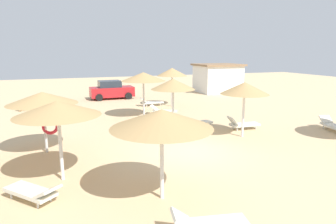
% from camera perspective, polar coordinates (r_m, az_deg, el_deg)
% --- Properties ---
extents(ground_plane, '(80.00, 80.00, 0.00)m').
position_cam_1_polar(ground_plane, '(13.44, 4.38, -7.48)').
color(ground_plane, '#D1B284').
extents(parasol_0, '(2.54, 2.54, 2.88)m').
position_cam_1_polar(parasol_0, '(16.82, 0.99, 5.41)').
color(parasol_0, silver).
rests_on(parasol_0, ground).
extents(parasol_1, '(3.04, 3.04, 2.78)m').
position_cam_1_polar(parasol_1, '(8.50, -1.23, -1.35)').
color(parasol_1, silver).
rests_on(parasol_1, ground).
extents(parasol_2, '(2.95, 2.95, 3.05)m').
position_cam_1_polar(parasol_2, '(19.62, -4.82, 6.83)').
color(parasol_2, silver).
rests_on(parasol_2, ground).
extents(parasol_3, '(2.86, 2.86, 2.80)m').
position_cam_1_polar(parasol_3, '(10.46, -20.66, 0.63)').
color(parasol_3, silver).
rests_on(parasol_3, ground).
extents(parasol_5, '(2.48, 2.48, 2.87)m').
position_cam_1_polar(parasol_5, '(15.50, 14.67, 4.47)').
color(parasol_5, silver).
rests_on(parasol_5, ground).
extents(parasol_6, '(2.46, 2.46, 3.10)m').
position_cam_1_polar(parasol_6, '(23.69, 0.78, 7.76)').
color(parasol_6, silver).
rests_on(parasol_6, ground).
extents(parasol_8, '(2.95, 2.95, 2.71)m').
position_cam_1_polar(parasol_8, '(13.72, -23.19, 2.42)').
color(parasol_8, silver).
rests_on(parasol_8, ground).
extents(lounger_0, '(1.99, 1.21, 0.73)m').
position_cam_1_polar(lounger_0, '(17.10, 5.73, -2.19)').
color(lounger_0, silver).
rests_on(lounger_0, ground).
extents(lounger_1, '(1.98, 0.98, 0.69)m').
position_cam_1_polar(lounger_1, '(7.66, 7.89, -20.76)').
color(lounger_1, silver).
rests_on(lounger_1, ground).
extents(lounger_2, '(1.95, 1.54, 0.69)m').
position_cam_1_polar(lounger_2, '(20.65, -1.00, 0.28)').
color(lounger_2, silver).
rests_on(lounger_2, ground).
extents(lounger_3, '(1.75, 1.85, 0.63)m').
position_cam_1_polar(lounger_3, '(9.92, -24.74, -13.86)').
color(lounger_3, silver).
rests_on(lounger_3, ground).
extents(lounger_4, '(1.06, 1.99, 0.71)m').
position_cam_1_polar(lounger_4, '(19.04, 29.37, -2.23)').
color(lounger_4, silver).
rests_on(lounger_4, ground).
extents(lounger_5, '(1.90, 0.76, 0.79)m').
position_cam_1_polar(lounger_5, '(17.36, 14.31, -2.27)').
color(lounger_5, silver).
rests_on(lounger_5, ground).
extents(lounger_6, '(1.90, 0.66, 0.72)m').
position_cam_1_polar(lounger_6, '(24.14, -3.28, 1.95)').
color(lounger_6, silver).
rests_on(lounger_6, ground).
extents(bench_0, '(1.54, 0.58, 0.49)m').
position_cam_1_polar(bench_0, '(24.49, -25.55, 1.02)').
color(bench_0, brown).
rests_on(bench_0, ground).
extents(bench_1, '(0.59, 1.54, 0.49)m').
position_cam_1_polar(bench_1, '(25.37, -19.05, 1.86)').
color(bench_1, brown).
rests_on(bench_1, ground).
extents(parked_car, '(4.06, 2.10, 1.72)m').
position_cam_1_polar(parked_car, '(28.16, -10.93, 4.20)').
color(parked_car, '#B21E23').
rests_on(parked_car, ground).
extents(beach_cabana, '(4.73, 4.10, 3.06)m').
position_cam_1_polar(beach_cabana, '(32.82, 9.61, 6.57)').
color(beach_cabana, white).
rests_on(beach_cabana, ground).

